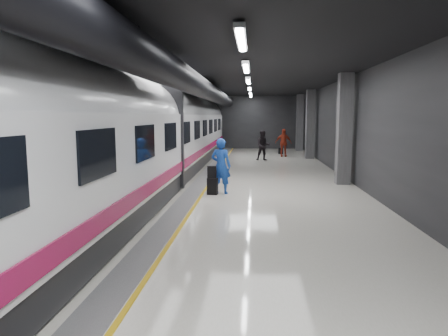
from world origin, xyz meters
name	(u,v)px	position (x,y,z in m)	size (l,w,h in m)	color
ground	(230,191)	(0.00, 0.00, 0.00)	(40.00, 40.00, 0.00)	silver
platform_hall	(224,97)	(-0.29, 0.96, 3.54)	(10.02, 40.02, 4.51)	black
train	(143,136)	(-3.25, 0.00, 2.07)	(3.05, 38.00, 4.05)	black
traveler_main	(221,166)	(-0.30, -0.42, 1.00)	(0.73, 0.48, 2.01)	blue
suitcase_main	(213,186)	(-0.58, -0.67, 0.30)	(0.37, 0.23, 0.60)	black
shoulder_bag	(212,172)	(-0.60, -0.65, 0.81)	(0.32, 0.17, 0.43)	black
traveler_far_a	(263,145)	(1.47, 10.57, 0.95)	(0.93, 0.72, 1.90)	black
traveler_far_b	(283,143)	(2.91, 13.17, 0.96)	(1.12, 0.47, 1.92)	maroon
suitcase_far	(281,151)	(2.87, 15.04, 0.23)	(0.32, 0.20, 0.47)	black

